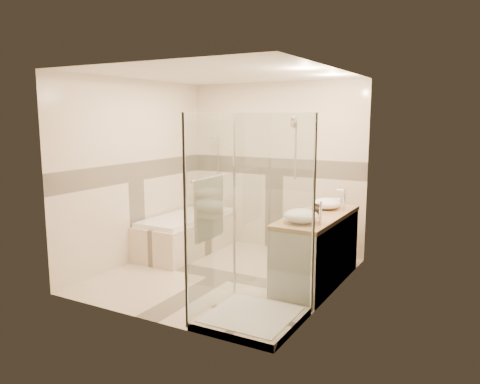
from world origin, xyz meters
The scene contains 12 objects.
room centered at (0.06, 0.01, 1.26)m, with size 2.82×3.02×2.52m.
bathtub centered at (-1.02, 0.65, 0.31)m, with size 0.75×1.70×0.56m.
vanity centered at (1.12, 0.30, 0.43)m, with size 0.58×1.62×0.85m.
shower_enclosure centered at (0.83, -0.97, 0.51)m, with size 0.96×0.93×2.04m.
vessel_sink_near centered at (1.10, 0.69, 0.92)m, with size 0.36×0.36×0.14m, color white.
vessel_sink_far centered at (1.10, -0.19, 0.93)m, with size 0.39×0.39×0.16m, color white.
faucet_near centered at (1.32, 0.69, 1.01)m, with size 0.11×0.03×0.27m.
faucet_far centered at (1.32, -0.19, 1.00)m, with size 0.11×0.03×0.26m.
amenity_bottle_a centered at (1.10, 0.35, 0.93)m, with size 0.07×0.07×0.15m, color black.
amenity_bottle_b centered at (1.10, 0.31, 0.92)m, with size 0.11×0.11×0.14m, color black.
folded_towels centered at (1.10, 0.98, 0.89)m, with size 0.15×0.24×0.08m, color white.
rolled_towel centered at (-1.16, 1.39, 0.62)m, with size 0.11×0.11×0.25m, color white.
Camera 1 is at (2.95, -4.89, 2.01)m, focal length 35.00 mm.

